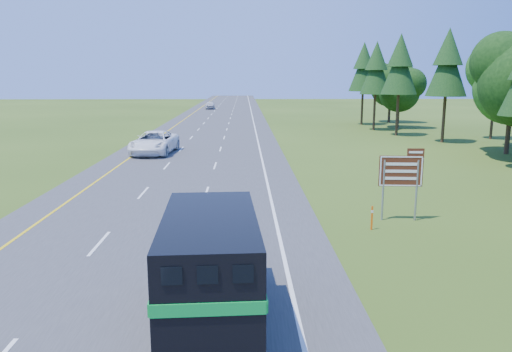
% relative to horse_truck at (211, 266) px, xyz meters
% --- Properties ---
extents(road, '(15.00, 260.00, 0.04)m').
position_rel_horse_truck_xyz_m(road, '(-3.15, 46.05, -1.76)').
color(road, '#38383A').
rests_on(road, ground).
extents(lane_markings, '(11.15, 260.00, 0.01)m').
position_rel_horse_truck_xyz_m(lane_markings, '(-3.15, 46.05, -1.73)').
color(lane_markings, yellow).
rests_on(lane_markings, road).
extents(horse_truck, '(2.65, 7.45, 3.25)m').
position_rel_horse_truck_xyz_m(horse_truck, '(0.00, 0.00, 0.00)').
color(horse_truck, black).
rests_on(horse_truck, road).
extents(white_suv, '(3.81, 7.24, 1.94)m').
position_rel_horse_truck_xyz_m(white_suv, '(-7.00, 31.44, -0.77)').
color(white_suv, white).
rests_on(white_suv, road).
extents(far_car, '(2.23, 4.95, 1.65)m').
position_rel_horse_truck_xyz_m(far_car, '(-6.29, 94.72, -0.91)').
color(far_car, '#BABBC2').
rests_on(far_car, road).
extents(exit_sign, '(2.02, 0.22, 3.42)m').
position_rel_horse_truck_xyz_m(exit_sign, '(8.18, 10.20, 0.44)').
color(exit_sign, gray).
rests_on(exit_sign, ground).
extents(delineator, '(0.09, 0.05, 1.08)m').
position_rel_horse_truck_xyz_m(delineator, '(6.50, 8.73, -1.20)').
color(delineator, '#FD5B0D').
rests_on(delineator, ground).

